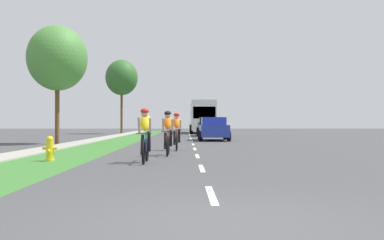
{
  "coord_description": "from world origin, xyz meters",
  "views": [
    {
      "loc": [
        -0.42,
        -4.87,
        1.17
      ],
      "look_at": [
        0.01,
        22.12,
        1.34
      ],
      "focal_mm": 39.86,
      "sensor_mm": 36.0,
      "label": 1
    }
  ],
  "objects": [
    {
      "name": "cyclist_trailing",
      "position": [
        -1.04,
        10.24,
        0.81
      ],
      "size": [
        0.42,
        1.72,
        1.58
      ],
      "color": "black",
      "rests_on": "ground_plane"
    },
    {
      "name": "cyclist_lead",
      "position": [
        -1.58,
        7.54,
        0.81
      ],
      "size": [
        0.42,
        1.72,
        1.58
      ],
      "color": "black",
      "rests_on": "ground_plane"
    },
    {
      "name": "bus_white",
      "position": [
        1.49,
        43.25,
        1.98
      ],
      "size": [
        2.78,
        11.6,
        3.48
      ],
      "color": "silver",
      "rests_on": "ground_plane"
    },
    {
      "name": "grass_verge",
      "position": [
        -4.54,
        20.0,
        0.0
      ],
      "size": [
        2.47,
        70.0,
        0.01
      ],
      "primitive_type": "cube",
      "color": "#38722D",
      "rests_on": "ground_plane"
    },
    {
      "name": "fire_hydrant_yellow",
      "position": [
        -4.54,
        8.13,
        0.37
      ],
      "size": [
        0.44,
        0.38,
        0.76
      ],
      "color": "yellow",
      "rests_on": "ground_plane"
    },
    {
      "name": "street_tree_far",
      "position": [
        -7.13,
        40.1,
        5.92
      ],
      "size": [
        3.39,
        3.39,
        7.8
      ],
      "color": "brown",
      "rests_on": "ground_plane"
    },
    {
      "name": "sidewalk_concrete",
      "position": [
        -6.44,
        20.0,
        0.0
      ],
      "size": [
        1.34,
        70.0,
        0.1
      ],
      "primitive_type": "cube",
      "color": "#9E998E",
      "rests_on": "ground_plane"
    },
    {
      "name": "street_tree_near",
      "position": [
        -7.43,
        18.51,
        4.69
      ],
      "size": [
        3.24,
        3.24,
        6.49
      ],
      "color": "brown",
      "rests_on": "ground_plane"
    },
    {
      "name": "lane_markings_center",
      "position": [
        0.0,
        24.0,
        0.0
      ],
      "size": [
        0.12,
        53.8,
        0.01
      ],
      "color": "white",
      "rests_on": "ground_plane"
    },
    {
      "name": "pickup_black",
      "position": [
        1.72,
        32.24,
        0.83
      ],
      "size": [
        2.22,
        5.1,
        1.64
      ],
      "color": "black",
      "rests_on": "ground_plane"
    },
    {
      "name": "cyclist_distant",
      "position": [
        -0.78,
        13.1,
        0.81
      ],
      "size": [
        0.42,
        1.72,
        1.58
      ],
      "color": "black",
      "rests_on": "ground_plane"
    },
    {
      "name": "sedan_blue",
      "position": [
        1.44,
        23.17,
        0.77
      ],
      "size": [
        1.98,
        4.3,
        1.52
      ],
      "color": "#23389E",
      "rests_on": "ground_plane"
    },
    {
      "name": "ground_plane",
      "position": [
        0.0,
        20.0,
        0.0
      ],
      "size": [
        120.0,
        120.0,
        0.0
      ],
      "primitive_type": "plane",
      "color": "#424244"
    }
  ]
}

